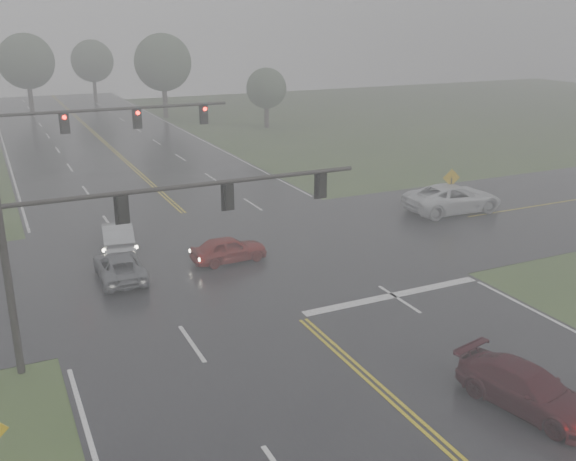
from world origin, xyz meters
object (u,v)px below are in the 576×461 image
car_grey (121,279)px  pickup_white (452,212)px  sedan_red (229,261)px  signal_gantry_far (70,135)px  sedan_maroon (525,408)px  signal_gantry_near (130,225)px  sedan_silver (119,249)px

car_grey → pickup_white: bearing=-172.2°
sedan_red → signal_gantry_far: bearing=28.7°
sedan_maroon → car_grey: 17.83m
car_grey → signal_gantry_near: size_ratio=0.33×
sedan_silver → signal_gantry_far: signal_gantry_far is taller
sedan_maroon → signal_gantry_near: size_ratio=0.35×
signal_gantry_near → signal_gantry_far: (0.27, 16.27, 0.50)m
car_grey → signal_gantry_far: (-0.42, 9.61, 5.08)m
sedan_silver → sedan_maroon: bearing=120.5°
signal_gantry_far → sedan_silver: bearing=-78.0°
signal_gantry_far → signal_gantry_near: bearing=-90.9°
sedan_red → signal_gantry_near: 10.01m
sedan_silver → signal_gantry_near: bearing=90.2°
sedan_silver → signal_gantry_far: 7.57m
sedan_red → signal_gantry_near: signal_gantry_near is taller
sedan_maroon → signal_gantry_far: 27.20m
sedan_red → pickup_white: pickup_white is taller
sedan_red → signal_gantry_near: (-5.90, -6.66, 4.58)m
sedan_red → pickup_white: size_ratio=0.60×
car_grey → signal_gantry_near: 8.12m
sedan_red → sedan_silver: size_ratio=0.87×
sedan_maroon → signal_gantry_near: signal_gantry_near is taller
pickup_white → signal_gantry_near: size_ratio=0.48×
sedan_red → pickup_white: 15.37m
sedan_red → pickup_white: (15.22, 2.09, 0.00)m
pickup_white → sedan_maroon: bearing=149.2°
sedan_maroon → pickup_white: 20.92m
pickup_white → signal_gantry_near: bearing=115.0°
sedan_maroon → sedan_red: size_ratio=1.21×
sedan_maroon → pickup_white: bearing=43.7°
sedan_red → signal_gantry_far: signal_gantry_far is taller
signal_gantry_far → car_grey: bearing=-87.5°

